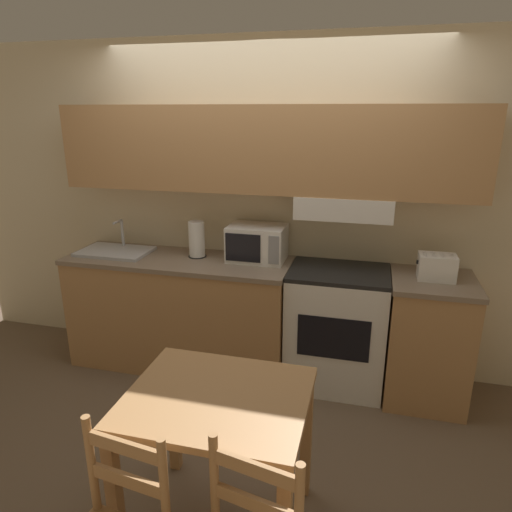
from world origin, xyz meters
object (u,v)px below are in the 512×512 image
stove_range (336,328)px  dining_table (218,419)px  microwave (257,243)px  sink_basin (115,251)px  paper_towel_roll (197,239)px  toaster (437,267)px

stove_range → dining_table: size_ratio=1.09×
microwave → sink_basin: 1.17m
microwave → paper_towel_roll: (-0.48, -0.04, 0.00)m
toaster → dining_table: bearing=-127.3°
paper_towel_roll → dining_table: size_ratio=0.34×
stove_range → sink_basin: 1.86m
stove_range → microwave: (-0.64, 0.09, 0.60)m
stove_range → microwave: size_ratio=2.13×
sink_basin → dining_table: 1.99m
sink_basin → microwave: bearing=5.5°
stove_range → microwave: bearing=171.6°
stove_range → paper_towel_roll: size_ratio=3.25×
stove_range → sink_basin: sink_basin is taller
sink_basin → paper_towel_roll: (0.68, 0.08, 0.12)m
toaster → sink_basin: (-2.45, -0.01, -0.07)m
stove_range → toaster: (0.65, -0.01, 0.55)m
toaster → sink_basin: sink_basin is taller
microwave → stove_range: bearing=-8.4°
microwave → sink_basin: microwave is taller
stove_range → dining_table: bearing=-106.9°
microwave → dining_table: (0.20, -1.54, -0.42)m
microwave → dining_table: size_ratio=0.51×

